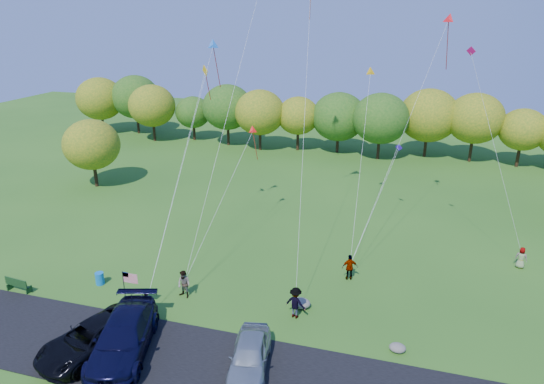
{
  "coord_description": "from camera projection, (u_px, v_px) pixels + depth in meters",
  "views": [
    {
      "loc": [
        8.52,
        -22.09,
        16.89
      ],
      "look_at": [
        0.33,
        6.0,
        5.98
      ],
      "focal_mm": 32.0,
      "sensor_mm": 36.0,
      "label": 1
    }
  ],
  "objects": [
    {
      "name": "asphalt_lane",
      "position": [
        210.0,
        368.0,
        24.39
      ],
      "size": [
        44.0,
        6.0,
        0.06
      ],
      "primitive_type": "cube",
      "color": "black",
      "rests_on": "ground"
    },
    {
      "name": "boulder_near",
      "position": [
        301.0,
        303.0,
        29.38
      ],
      "size": [
        1.19,
        0.93,
        0.6
      ],
      "primitive_type": "ellipsoid",
      "color": "gray",
      "rests_on": "ground"
    },
    {
      "name": "park_bench",
      "position": [
        17.0,
        285.0,
        30.94
      ],
      "size": [
        1.8,
        0.53,
        0.99
      ],
      "rotation": [
        0.0,
        0.0,
        -0.1
      ],
      "color": "#163E16",
      "rests_on": "ground"
    },
    {
      "name": "boulder_far",
      "position": [
        397.0,
        348.0,
        25.58
      ],
      "size": [
        0.88,
        0.73,
        0.46
      ],
      "primitive_type": "ellipsoid",
      "color": "gray",
      "rests_on": "ground"
    },
    {
      "name": "flyer_c",
      "position": [
        296.0,
        303.0,
        28.23
      ],
      "size": [
        1.39,
        1.0,
        1.94
      ],
      "primitive_type": "imported",
      "rotation": [
        0.0,
        0.0,
        2.9
      ],
      "color": "#4C4C59",
      "rests_on": "ground"
    },
    {
      "name": "flyer_e",
      "position": [
        521.0,
        258.0,
        33.79
      ],
      "size": [
        0.87,
        0.69,
        1.55
      ],
      "primitive_type": "imported",
      "rotation": [
        0.0,
        0.0,
        2.85
      ],
      "color": "#4C4C59",
      "rests_on": "ground"
    },
    {
      "name": "flyer_d",
      "position": [
        350.0,
        267.0,
        32.26
      ],
      "size": [
        1.15,
        0.77,
        1.82
      ],
      "primitive_type": "imported",
      "rotation": [
        0.0,
        0.0,
        3.47
      ],
      "color": "#4C4C59",
      "rests_on": "ground"
    },
    {
      "name": "ground",
      "position": [
        238.0,
        323.0,
        28.0
      ],
      "size": [
        140.0,
        140.0,
        0.0
      ],
      "primitive_type": "plane",
      "color": "#2D5F1B",
      "rests_on": "ground"
    },
    {
      "name": "minivan_dark",
      "position": [
        92.0,
        338.0,
        25.31
      ],
      "size": [
        4.5,
        6.47,
        1.64
      ],
      "primitive_type": "imported",
      "rotation": [
        0.0,
        0.0,
        -0.33
      ],
      "color": "black",
      "rests_on": "asphalt_lane"
    },
    {
      "name": "flag_assembly",
      "position": [
        128.0,
        282.0,
        28.38
      ],
      "size": [
        0.99,
        0.64,
        2.68
      ],
      "color": "black",
      "rests_on": "ground"
    },
    {
      "name": "minivan_navy",
      "position": [
        123.0,
        337.0,
        25.16
      ],
      "size": [
        4.46,
        7.11,
        1.92
      ],
      "primitive_type": "imported",
      "rotation": [
        0.0,
        0.0,
        0.29
      ],
      "color": "black",
      "rests_on": "asphalt_lane"
    },
    {
      "name": "trash_barrel",
      "position": [
        100.0,
        278.0,
        31.86
      ],
      "size": [
        0.56,
        0.56,
        0.83
      ],
      "primitive_type": "cylinder",
      "color": "blue",
      "rests_on": "ground"
    },
    {
      "name": "minivan_silver",
      "position": [
        250.0,
        355.0,
        24.08
      ],
      "size": [
        2.68,
        4.92,
        1.59
      ],
      "primitive_type": "imported",
      "rotation": [
        0.0,
        0.0,
        0.18
      ],
      "color": "#A7AFB2",
      "rests_on": "asphalt_lane"
    },
    {
      "name": "treeline",
      "position": [
        347.0,
        119.0,
        58.75
      ],
      "size": [
        75.66,
        27.34,
        8.31
      ],
      "color": "#331E12",
      "rests_on": "ground"
    },
    {
      "name": "flyer_b",
      "position": [
        184.0,
        284.0,
        30.24
      ],
      "size": [
        1.04,
        0.91,
        1.82
      ],
      "primitive_type": "imported",
      "rotation": [
        0.0,
        0.0,
        -0.28
      ],
      "color": "#4C4C59",
      "rests_on": "ground"
    },
    {
      "name": "flyer_a",
      "position": [
        147.0,
        304.0,
        28.4
      ],
      "size": [
        0.69,
        0.56,
        1.62
      ],
      "primitive_type": "imported",
      "rotation": [
        0.0,
        0.0,
        0.33
      ],
      "color": "#4C4C59",
      "rests_on": "ground"
    }
  ]
}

